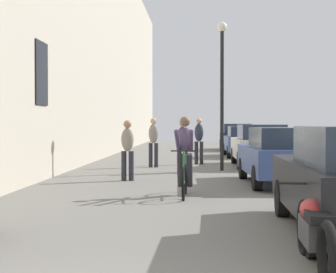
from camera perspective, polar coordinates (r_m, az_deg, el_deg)
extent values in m
cube|color=#B7AD99|center=(18.26, -11.40, 13.67)|extent=(0.50, 68.00, 10.91)
cube|color=black|center=(15.06, -13.08, 6.46)|extent=(0.04, 1.10, 1.70)
torus|color=black|center=(11.07, 1.62, -5.00)|extent=(0.06, 0.71, 0.71)
torus|color=black|center=(12.11, 1.84, -4.45)|extent=(0.06, 0.71, 0.71)
cylinder|color=#2D6B38|center=(12.00, 1.82, -3.14)|extent=(0.04, 0.21, 0.58)
cylinder|color=#2D6B38|center=(11.48, 1.73, -1.67)|extent=(0.05, 0.82, 0.14)
cylinder|color=#2D6B38|center=(11.06, 1.63, -3.26)|extent=(0.04, 0.09, 0.67)
cylinder|color=#2D6B38|center=(11.61, 1.74, -4.50)|extent=(0.06, 1.00, 0.12)
cylinder|color=black|center=(11.07, 1.64, -1.52)|extent=(0.52, 0.04, 0.03)
ellipsoid|color=black|center=(11.89, 1.81, -1.66)|extent=(0.12, 0.24, 0.06)
ellipsoid|color=#4C3D5B|center=(11.80, 1.79, -0.34)|extent=(0.35, 0.36, 0.59)
sphere|color=brown|center=(11.75, 1.79, 1.57)|extent=(0.22, 0.22, 0.22)
cylinder|color=#26262D|center=(11.75, 2.26, -3.56)|extent=(0.14, 0.40, 0.75)
cylinder|color=#26262D|center=(11.76, 1.29, -3.55)|extent=(0.14, 0.40, 0.75)
cylinder|color=#4C3D5B|center=(11.40, 2.43, -0.44)|extent=(0.09, 0.74, 0.48)
cylinder|color=#4C3D5B|center=(11.41, 1.00, -0.43)|extent=(0.12, 0.75, 0.48)
cylinder|color=#26262D|center=(14.90, -4.64, -3.08)|extent=(0.14, 0.14, 0.80)
cylinder|color=#26262D|center=(14.88, -3.87, -3.09)|extent=(0.14, 0.14, 0.80)
ellipsoid|color=gray|center=(14.85, -4.26, -0.31)|extent=(0.35, 0.25, 0.64)
sphere|color=#A57A5B|center=(14.84, -4.26, 1.30)|extent=(0.22, 0.22, 0.22)
cylinder|color=#26262D|center=(17.17, 1.86, -2.48)|extent=(0.14, 0.14, 0.81)
cylinder|color=#26262D|center=(17.20, 1.20, -2.47)|extent=(0.14, 0.14, 0.81)
ellipsoid|color=#2D3342|center=(17.15, 1.53, -0.05)|extent=(0.37, 0.28, 0.64)
sphere|color=tan|center=(17.14, 1.53, 1.36)|extent=(0.22, 0.22, 0.22)
cylinder|color=#26262D|center=(19.38, -1.24, -1.96)|extent=(0.14, 0.14, 0.86)
cylinder|color=#26262D|center=(19.38, -1.83, -1.96)|extent=(0.14, 0.14, 0.86)
ellipsoid|color=gray|center=(19.35, -1.54, 0.32)|extent=(0.36, 0.26, 0.68)
sphere|color=tan|center=(19.35, -1.54, 1.63)|extent=(0.22, 0.22, 0.22)
cylinder|color=#26262D|center=(20.84, 3.53, -1.72)|extent=(0.14, 0.14, 0.87)
cylinder|color=#26262D|center=(20.82, 2.98, -1.72)|extent=(0.14, 0.14, 0.87)
ellipsoid|color=#2D3342|center=(20.80, 3.26, 0.42)|extent=(0.36, 0.27, 0.69)
sphere|color=tan|center=(20.80, 3.26, 1.65)|extent=(0.22, 0.22, 0.22)
cylinder|color=black|center=(18.10, 5.67, 3.71)|extent=(0.12, 0.12, 4.60)
sphere|color=silver|center=(18.36, 5.68, 11.34)|extent=(0.32, 0.32, 0.32)
cylinder|color=black|center=(9.36, 11.86, -6.33)|extent=(0.21, 0.62, 0.62)
cylinder|color=black|center=(6.61, 15.11, -9.57)|extent=(0.21, 0.62, 0.62)
cube|color=#384C84|center=(14.24, 11.59, -2.40)|extent=(1.84, 4.15, 0.67)
cube|color=#283342|center=(13.73, 11.98, -0.11)|extent=(1.50, 2.26, 0.50)
cylinder|color=black|center=(15.48, 7.84, -3.32)|extent=(0.21, 0.60, 0.59)
cylinder|color=black|center=(15.74, 13.44, -3.27)|extent=(0.21, 0.60, 0.59)
cylinder|color=black|center=(12.81, 9.29, -4.30)|extent=(0.21, 0.60, 0.59)
cylinder|color=black|center=(13.12, 16.00, -4.20)|extent=(0.21, 0.60, 0.59)
cube|color=beige|center=(20.04, 9.52, -1.23)|extent=(1.80, 4.28, 0.70)
cube|color=#283342|center=(19.51, 9.70, 0.48)|extent=(1.50, 2.32, 0.52)
cylinder|color=black|center=(21.38, 6.92, -1.99)|extent=(0.20, 0.62, 0.62)
cylinder|color=black|center=(21.56, 11.19, -1.98)|extent=(0.20, 0.62, 0.62)
cylinder|color=black|center=(18.57, 7.56, -2.50)|extent=(0.20, 0.62, 0.62)
cylinder|color=black|center=(18.78, 12.47, -2.48)|extent=(0.20, 0.62, 0.62)
cube|color=#384C84|center=(25.79, 7.89, -0.74)|extent=(1.69, 4.02, 0.65)
cube|color=#283342|center=(25.30, 7.99, 0.51)|extent=(1.41, 2.18, 0.49)
cylinder|color=black|center=(27.06, 6.03, -1.33)|extent=(0.19, 0.58, 0.58)
cylinder|color=black|center=(27.20, 9.21, -1.32)|extent=(0.19, 0.58, 0.58)
cylinder|color=black|center=(24.43, 6.40, -1.62)|extent=(0.19, 0.58, 0.58)
cylinder|color=black|center=(24.57, 9.93, -1.61)|extent=(0.19, 0.58, 0.58)
cube|color=black|center=(32.17, 7.13, -0.23)|extent=(1.86, 4.36, 0.71)
cube|color=#283342|center=(31.64, 7.19, 0.86)|extent=(1.54, 2.36, 0.52)
cylinder|color=black|center=(33.57, 5.60, -0.76)|extent=(0.21, 0.63, 0.63)
cylinder|color=black|center=(33.66, 8.38, -0.77)|extent=(0.21, 0.63, 0.63)
cylinder|color=black|center=(30.71, 5.76, -0.96)|extent=(0.21, 0.63, 0.63)
cylinder|color=black|center=(30.81, 8.80, -0.96)|extent=(0.21, 0.63, 0.63)
torus|color=black|center=(6.83, 14.03, -9.28)|extent=(0.12, 0.69, 0.69)
torus|color=black|center=(5.44, 16.34, -12.06)|extent=(0.13, 0.70, 0.70)
cube|color=#333338|center=(6.11, 15.05, -9.60)|extent=(0.27, 0.77, 0.28)
ellipsoid|color=maroon|center=(6.17, 14.91, -7.42)|extent=(0.30, 0.53, 0.24)
cube|color=black|center=(5.81, 15.53, -8.18)|extent=(0.26, 0.45, 0.10)
cylinder|color=black|center=(6.66, 14.19, -4.78)|extent=(0.62, 0.06, 0.03)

